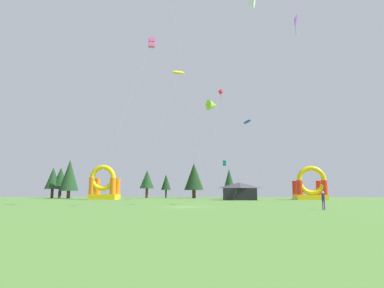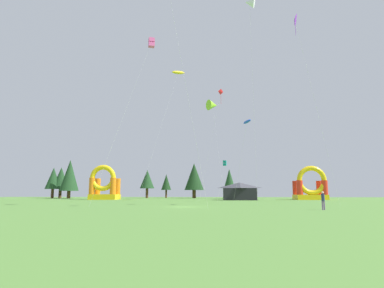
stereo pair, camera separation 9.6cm
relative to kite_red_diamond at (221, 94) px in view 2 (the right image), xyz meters
name	(u,v)px [view 2 (the right image)]	position (x,y,z in m)	size (l,w,h in m)	color
ground_plane	(185,207)	(-5.39, -25.99, -21.91)	(120.00, 120.00, 0.00)	#548438
kite_red_diamond	(221,94)	(0.00, 0.00, 0.00)	(5.09, 1.43, 22.72)	red
kite_pink_box	(151,43)	(-10.09, -24.26, -0.31)	(7.19, 2.83, 22.25)	#EA599E
kite_purple_diamond	(295,21)	(9.33, -23.11, 2.85)	(6.02, 3.54, 25.57)	purple
kite_yellow_parafoil	(178,73)	(-9.19, 2.67, 5.80)	(8.50, 8.77, 28.53)	yellow
kite_white_delta	(250,3)	(2.74, -27.51, 3.07)	(2.02, 7.41, 25.75)	white
kite_blue_parafoil	(247,122)	(2.77, -21.45, -10.70)	(2.46, 5.69, 11.57)	blue
kite_teal_box	(225,163)	(0.36, -5.45, -14.98)	(1.77, 0.76, 7.41)	#0C7F7A
kite_lime_delta	(213,105)	(-1.65, 4.68, -1.19)	(3.71, 5.28, 21.98)	#8CD826
person_near_camera	(323,199)	(8.98, -31.22, -20.82)	(0.34, 0.34, 1.84)	#724C8C
inflatable_yellow_castle	(104,187)	(-25.43, 4.44, -19.19)	(5.87, 4.62, 7.44)	yellow
inflatable_red_slide	(311,188)	(19.13, 5.82, -19.40)	(6.46, 4.61, 7.17)	yellow
festival_tent	(240,191)	(3.70, 2.60, -20.11)	(6.64, 4.07, 3.59)	black
tree_row_0	(53,178)	(-43.09, 16.75, -16.82)	(3.91, 3.91, 7.93)	#4C331E
tree_row_1	(61,178)	(-41.46, 17.60, -16.74)	(4.15, 4.15, 8.00)	#4C331E
tree_row_2	(70,175)	(-37.71, 14.39, -16.20)	(4.63, 4.63, 9.64)	#4C331E
tree_row_3	(147,179)	(-18.88, 19.10, -17.06)	(3.73, 3.73, 7.31)	#4C331E
tree_row_4	(166,182)	(-13.95, 19.92, -17.81)	(2.61, 2.61, 6.20)	#4C331E
tree_row_5	(194,177)	(-6.55, 19.31, -16.39)	(5.06, 5.06, 9.04)	#4C331E
tree_row_6	(229,180)	(2.41, 15.62, -17.35)	(3.02, 3.02, 7.30)	#4C331E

